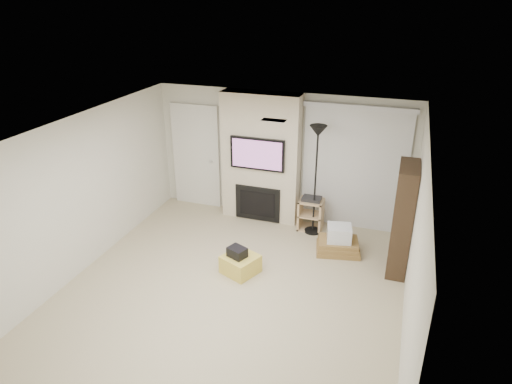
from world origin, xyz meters
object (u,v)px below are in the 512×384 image
(ottoman, at_px, (240,264))
(floor_lamp, at_px, (317,150))
(box_stack, at_px, (338,242))
(bookshelf, at_px, (403,219))
(av_stand, at_px, (311,212))

(ottoman, xyz_separation_m, floor_lamp, (0.82, 1.70, 1.48))
(box_stack, bearing_deg, bookshelf, -11.81)
(floor_lamp, distance_m, box_stack, 1.65)
(floor_lamp, xyz_separation_m, box_stack, (0.57, -0.56, -1.44))
(ottoman, height_order, floor_lamp, floor_lamp)
(box_stack, relative_size, bookshelf, 0.47)
(box_stack, bearing_deg, av_stand, 133.91)
(floor_lamp, bearing_deg, bookshelf, -26.11)
(ottoman, distance_m, av_stand, 1.96)
(floor_lamp, bearing_deg, ottoman, -115.93)
(ottoman, distance_m, box_stack, 1.80)
(av_stand, bearing_deg, box_stack, -46.09)
(av_stand, distance_m, bookshelf, 1.93)
(ottoman, relative_size, av_stand, 0.76)
(ottoman, xyz_separation_m, bookshelf, (2.38, 0.93, 0.75))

